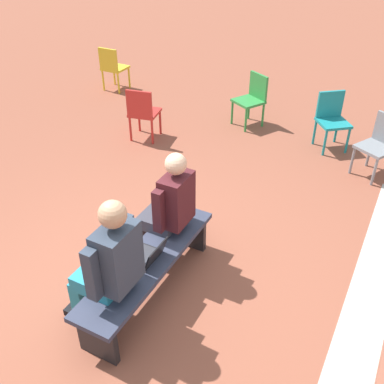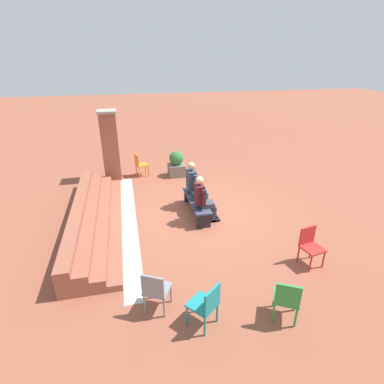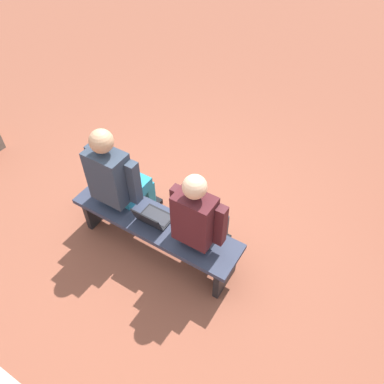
% 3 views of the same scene
% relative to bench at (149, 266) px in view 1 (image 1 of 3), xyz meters
% --- Properties ---
extents(ground_plane, '(60.00, 60.00, 0.00)m').
position_rel_bench_xyz_m(ground_plane, '(0.00, -0.21, -0.35)').
color(ground_plane, brown).
extents(concrete_strip, '(6.23, 0.40, 0.01)m').
position_rel_bench_xyz_m(concrete_strip, '(0.00, 1.90, -0.35)').
color(concrete_strip, '#B7B2A8').
rests_on(concrete_strip, ground).
extents(bench, '(1.80, 0.44, 0.45)m').
position_rel_bench_xyz_m(bench, '(0.00, 0.00, 0.00)').
color(bench, '#33384C').
rests_on(bench, ground).
extents(person_student, '(0.53, 0.67, 1.32)m').
position_rel_bench_xyz_m(person_student, '(-0.48, -0.07, 0.35)').
color(person_student, '#383842').
rests_on(person_student, ground).
extents(person_adult, '(0.57, 0.72, 1.39)m').
position_rel_bench_xyz_m(person_adult, '(0.47, -0.07, 0.38)').
color(person_adult, teal).
rests_on(person_adult, ground).
extents(laptop, '(0.32, 0.29, 0.21)m').
position_rel_bench_xyz_m(laptop, '(0.02, 0.01, 0.15)').
color(laptop, black).
rests_on(laptop, bench).
extents(plastic_chair_far_right, '(0.57, 0.57, 0.84)m').
position_rel_bench_xyz_m(plastic_chair_far_right, '(-4.02, -0.56, 0.13)').
color(plastic_chair_far_right, '#2D893D').
rests_on(plastic_chair_far_right, ground).
extents(plastic_chair_by_pillar, '(0.50, 0.50, 0.84)m').
position_rel_bench_xyz_m(plastic_chair_by_pillar, '(-2.71, -1.83, 0.13)').
color(plastic_chair_by_pillar, red).
rests_on(plastic_chair_by_pillar, ground).
extents(plastic_chair_near_bench_left, '(0.59, 0.59, 0.84)m').
position_rel_bench_xyz_m(plastic_chair_near_bench_left, '(-3.84, 0.76, 0.13)').
color(plastic_chair_near_bench_left, teal).
rests_on(plastic_chair_near_bench_left, ground).
extents(plastic_chair_near_bench_right, '(0.57, 0.57, 0.84)m').
position_rel_bench_xyz_m(plastic_chair_near_bench_right, '(-3.33, 1.53, 0.13)').
color(plastic_chair_near_bench_right, gray).
rests_on(plastic_chair_near_bench_right, ground).
extents(plastic_chair_far_left, '(0.42, 0.42, 0.84)m').
position_rel_bench_xyz_m(plastic_chair_far_left, '(-4.20, -3.49, 0.13)').
color(plastic_chair_far_left, gold).
rests_on(plastic_chair_far_left, ground).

